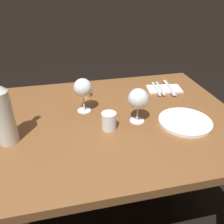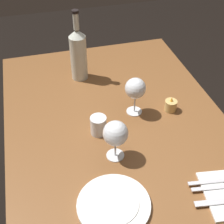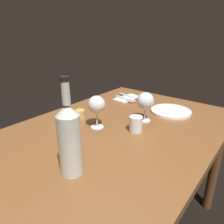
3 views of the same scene
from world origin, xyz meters
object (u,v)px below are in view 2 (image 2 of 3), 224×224
(water_tumbler, at_px, (98,126))
(fork_outer, at_px, (214,181))
(wine_bottle, at_px, (78,53))
(wine_glass_left, at_px, (116,134))
(dinner_plate, at_px, (114,205))
(fork_inner, at_px, (218,187))
(wine_glass_right, at_px, (135,89))
(folded_napkin, at_px, (221,195))
(votive_candle, at_px, (171,106))

(water_tumbler, xyz_separation_m, fork_outer, (0.34, 0.32, -0.02))
(water_tumbler, bearing_deg, wine_bottle, 179.65)
(wine_glass_left, distance_m, dinner_plate, 0.24)
(wine_bottle, distance_m, dinner_plate, 0.76)
(wine_bottle, height_order, fork_inner, wine_bottle)
(wine_glass_left, relative_size, wine_glass_right, 0.95)
(wine_glass_left, distance_m, wine_bottle, 0.54)
(fork_outer, bearing_deg, folded_napkin, 0.00)
(wine_glass_left, xyz_separation_m, votive_candle, (-0.19, 0.30, -0.09))
(water_tumbler, relative_size, fork_inner, 0.43)
(wine_bottle, distance_m, fork_inner, 0.84)
(water_tumbler, distance_m, fork_inner, 0.49)
(dinner_plate, relative_size, folded_napkin, 1.15)
(votive_candle, xyz_separation_m, folded_napkin, (0.45, -0.01, -0.02))
(water_tumbler, relative_size, folded_napkin, 0.38)
(wine_bottle, relative_size, votive_candle, 5.06)
(wine_glass_right, bearing_deg, fork_inner, 17.40)
(votive_candle, distance_m, dinner_plate, 0.54)
(dinner_plate, bearing_deg, water_tumbler, 174.67)
(votive_candle, bearing_deg, folded_napkin, -1.46)
(wine_glass_left, height_order, votive_candle, wine_glass_left)
(wine_glass_left, distance_m, wine_glass_right, 0.26)
(wine_glass_right, height_order, dinner_plate, wine_glass_right)
(water_tumbler, height_order, dinner_plate, water_tumbler)
(dinner_plate, xyz_separation_m, fork_inner, (0.03, 0.35, 0.00))
(wine_bottle, distance_m, votive_candle, 0.49)
(wine_glass_right, bearing_deg, folded_napkin, 16.54)
(wine_bottle, xyz_separation_m, fork_inner, (0.77, 0.31, -0.12))
(wine_glass_left, distance_m, water_tumbler, 0.16)
(wine_bottle, relative_size, fork_inner, 1.88)
(wine_glass_right, relative_size, folded_napkin, 0.82)
(wine_glass_right, height_order, votive_candle, wine_glass_right)
(wine_glass_left, xyz_separation_m, folded_napkin, (0.26, 0.29, -0.11))
(wine_glass_left, height_order, wine_glass_right, wine_glass_right)
(dinner_plate, bearing_deg, folded_napkin, 81.40)
(votive_candle, distance_m, fork_outer, 0.40)
(wine_glass_left, bearing_deg, fork_inner, 51.03)
(dinner_plate, bearing_deg, votive_candle, 137.72)
(wine_bottle, height_order, fork_outer, wine_bottle)
(fork_inner, bearing_deg, wine_glass_right, -162.60)
(votive_candle, height_order, folded_napkin, votive_candle)
(wine_glass_left, relative_size, dinner_plate, 0.68)
(wine_glass_right, xyz_separation_m, folded_napkin, (0.48, 0.14, -0.12))
(fork_outer, bearing_deg, wine_bottle, -157.17)
(fork_inner, height_order, fork_outer, same)
(water_tumbler, bearing_deg, dinner_plate, -5.33)
(wine_glass_right, relative_size, water_tumbler, 2.17)
(votive_candle, bearing_deg, fork_outer, -1.64)
(dinner_plate, xyz_separation_m, fork_outer, (0.00, 0.35, 0.00))
(dinner_plate, distance_m, fork_outer, 0.35)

